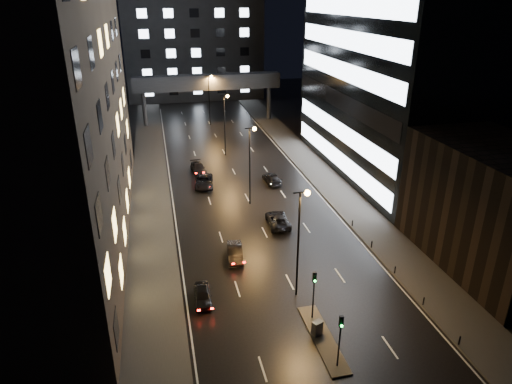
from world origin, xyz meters
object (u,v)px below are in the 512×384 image
at_px(car_away_d, 198,168).
at_px(car_toward_a, 278,220).
at_px(car_away_b, 235,252).
at_px(car_away_c, 204,182).
at_px(car_away_a, 203,295).
at_px(utility_cabinet, 317,328).
at_px(car_toward_b, 272,178).

bearing_deg(car_away_d, car_toward_a, -74.81).
bearing_deg(car_away_d, car_away_b, -93.02).
xyz_separation_m(car_away_b, car_away_c, (-0.85, 19.80, 0.06)).
relative_size(car_away_a, car_away_b, 0.89).
distance_m(car_away_c, car_toward_a, 15.31).
relative_size(car_away_a, car_toward_a, 0.75).
bearing_deg(utility_cabinet, car_away_a, 119.63).
bearing_deg(car_toward_a, car_away_c, -59.79).
bearing_deg(car_away_c, utility_cabinet, -73.99).
relative_size(car_away_c, utility_cabinet, 4.56).
bearing_deg(car_toward_b, car_away_b, 62.18).
distance_m(car_away_a, car_away_d, 32.09).
distance_m(car_away_b, car_toward_b, 20.93).
bearing_deg(car_away_b, utility_cabinet, -65.26).
relative_size(car_away_d, car_toward_a, 0.94).
distance_m(car_away_a, car_away_b, 7.59).
relative_size(car_toward_a, car_toward_b, 1.07).
relative_size(car_away_a, utility_cabinet, 3.17).
bearing_deg(car_away_c, car_toward_b, 2.35).
distance_m(car_toward_b, utility_cabinet, 32.07).
xyz_separation_m(car_away_b, car_toward_a, (6.20, 6.21, 0.01)).
bearing_deg(car_away_d, car_away_c, -93.43).
bearing_deg(car_away_b, car_away_c, 98.71).
height_order(car_away_a, car_toward_a, car_toward_a).
height_order(car_away_b, car_away_d, car_away_b).
bearing_deg(car_away_a, car_away_c, 85.85).
bearing_deg(car_away_b, car_away_d, 98.59).
relative_size(car_away_a, car_toward_b, 0.80).
bearing_deg(car_away_b, car_away_a, -115.81).
xyz_separation_m(car_away_a, car_away_c, (3.19, 26.23, 0.11)).
relative_size(car_away_a, car_away_c, 0.70).
height_order(car_away_b, car_toward_a, car_toward_a).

